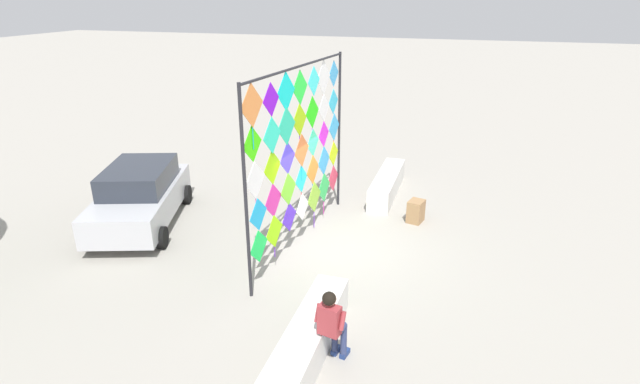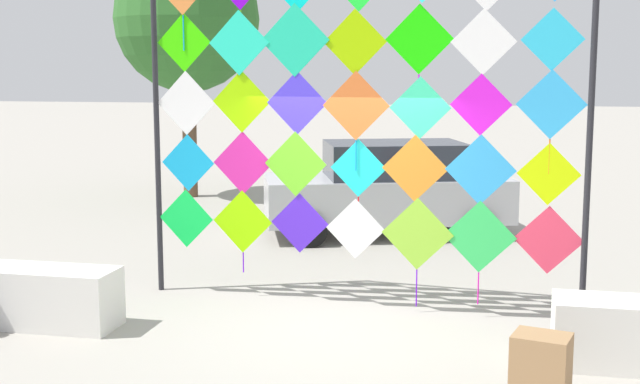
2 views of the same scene
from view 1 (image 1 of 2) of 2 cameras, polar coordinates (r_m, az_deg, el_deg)
name	(u,v)px [view 1 (image 1 of 2)]	position (r m, az deg, el deg)	size (l,w,h in m)	color
ground	(337,249)	(12.35, 2.00, -6.48)	(120.00, 120.00, 0.00)	#9E998E
plaza_ledge_left	(308,341)	(8.90, -1.40, -16.61)	(3.24, 0.62, 0.65)	silver
plaza_ledge_right	(387,184)	(15.62, 7.63, 0.91)	(3.24, 0.62, 0.65)	silver
kite_display_rack	(301,145)	(11.72, -2.22, 5.34)	(5.23, 0.55, 4.38)	#232328
seated_vendor	(332,321)	(8.40, 1.41, -14.49)	(0.69, 0.55, 1.50)	navy
parked_car	(140,195)	(14.18, -19.78, -0.36)	(4.46, 2.99, 1.60)	#B7B7BC
cardboard_box_small	(416,211)	(13.87, 10.83, -2.16)	(0.46, 0.38, 0.61)	#9E754C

